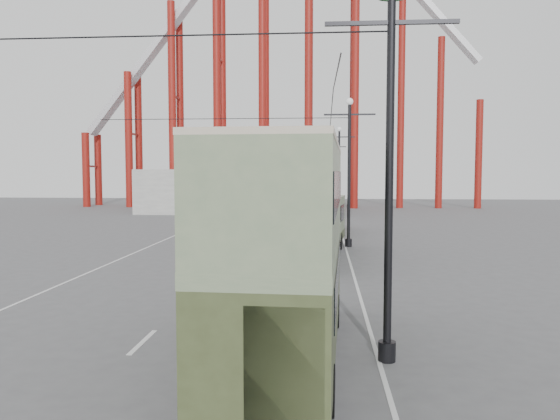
# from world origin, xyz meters

# --- Properties ---
(ground) EXTENTS (160.00, 160.00, 0.00)m
(ground) POSITION_xyz_m (0.00, 0.00, 0.00)
(ground) COLOR #545457
(ground) RESTS_ON ground
(road_markings) EXTENTS (12.52, 120.00, 0.01)m
(road_markings) POSITION_xyz_m (-0.86, 19.70, 0.01)
(road_markings) COLOR silver
(road_markings) RESTS_ON ground
(lamp_post_near) EXTENTS (3.20, 0.44, 10.80)m
(lamp_post_near) POSITION_xyz_m (5.60, -3.00, 7.86)
(lamp_post_near) COLOR black
(lamp_post_near) RESTS_ON ground
(lamp_post_mid) EXTENTS (3.20, 0.44, 9.32)m
(lamp_post_mid) POSITION_xyz_m (5.60, 18.00, 4.68)
(lamp_post_mid) COLOR black
(lamp_post_mid) RESTS_ON ground
(lamp_post_far) EXTENTS (3.20, 0.44, 9.32)m
(lamp_post_far) POSITION_xyz_m (5.60, 40.00, 4.68)
(lamp_post_far) COLOR black
(lamp_post_far) RESTS_ON ground
(lamp_post_distant) EXTENTS (3.20, 0.44, 9.32)m
(lamp_post_distant) POSITION_xyz_m (5.60, 62.00, 4.68)
(lamp_post_distant) COLOR black
(lamp_post_distant) RESTS_ON ground
(roller_coaster) EXTENTS (52.95, 5.00, 55.48)m
(roller_coaster) POSITION_xyz_m (-2.49, 56.89, 22.92)
(roller_coaster) COLOR maroon
(roller_coaster) RESTS_ON ground
(fairground_shed) EXTENTS (22.00, 10.00, 5.00)m
(fairground_shed) POSITION_xyz_m (-6.00, 47.00, 2.50)
(fairground_shed) COLOR gray
(fairground_shed) RESTS_ON ground
(double_decker_bus) EXTENTS (2.99, 10.23, 5.44)m
(double_decker_bus) POSITION_xyz_m (3.09, -2.93, 3.05)
(double_decker_bus) COLOR #384123
(double_decker_bus) RESTS_ON ground
(single_decker_green) EXTENTS (4.02, 11.67, 3.23)m
(single_decker_green) POSITION_xyz_m (3.40, 13.38, 1.82)
(single_decker_green) COLOR #687D5B
(single_decker_green) RESTS_ON ground
(single_decker_cream) EXTENTS (2.84, 9.03, 2.77)m
(single_decker_cream) POSITION_xyz_m (3.96, 25.78, 1.56)
(single_decker_cream) COLOR beige
(single_decker_cream) RESTS_ON ground
(pedestrian) EXTENTS (0.60, 0.42, 1.55)m
(pedestrian) POSITION_xyz_m (-0.42, 12.15, 0.78)
(pedestrian) COLOR black
(pedestrian) RESTS_ON ground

